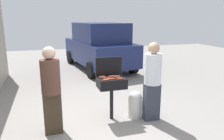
{
  "coord_description": "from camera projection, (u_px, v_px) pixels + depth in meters",
  "views": [
    {
      "loc": [
        -1.03,
        -4.2,
        2.2
      ],
      "look_at": [
        0.45,
        0.6,
        1.0
      ],
      "focal_mm": 34.63,
      "sensor_mm": 36.0,
      "label": 1
    }
  ],
  "objects": [
    {
      "name": "ground_plane",
      "position": [
        100.0,
        122.0,
        4.72
      ],
      "size": [
        24.0,
        24.0,
        0.0
      ],
      "primitive_type": "plane",
      "color": "gray"
    },
    {
      "name": "bbq_grill",
      "position": [
        112.0,
        84.0,
        4.7
      ],
      "size": [
        0.6,
        0.44,
        0.95
      ],
      "color": "black",
      "rests_on": "ground"
    },
    {
      "name": "grill_lid_open",
      "position": [
        109.0,
        66.0,
        4.82
      ],
      "size": [
        0.6,
        0.05,
        0.42
      ],
      "primitive_type": "cube",
      "color": "black",
      "rests_on": "bbq_grill"
    },
    {
      "name": "hot_dog_0",
      "position": [
        112.0,
        79.0,
        4.55
      ],
      "size": [
        0.13,
        0.04,
        0.03
      ],
      "primitive_type": "cylinder",
      "rotation": [
        0.0,
        1.57,
        0.08
      ],
      "color": "#B74C33",
      "rests_on": "bbq_grill"
    },
    {
      "name": "hot_dog_1",
      "position": [
        104.0,
        78.0,
        4.63
      ],
      "size": [
        0.13,
        0.03,
        0.03
      ],
      "primitive_type": "cylinder",
      "rotation": [
        0.0,
        1.57,
        -0.03
      ],
      "color": "#B74C33",
      "rests_on": "bbq_grill"
    },
    {
      "name": "hot_dog_2",
      "position": [
        113.0,
        77.0,
        4.72
      ],
      "size": [
        0.13,
        0.03,
        0.03
      ],
      "primitive_type": "cylinder",
      "rotation": [
        0.0,
        1.57,
        -0.06
      ],
      "color": "#B74C33",
      "rests_on": "bbq_grill"
    },
    {
      "name": "hot_dog_3",
      "position": [
        117.0,
        77.0,
        4.69
      ],
      "size": [
        0.13,
        0.03,
        0.03
      ],
      "primitive_type": "cylinder",
      "rotation": [
        0.0,
        1.57,
        -0.06
      ],
      "color": "#C6593D",
      "rests_on": "bbq_grill"
    },
    {
      "name": "hot_dog_4",
      "position": [
        107.0,
        79.0,
        4.51
      ],
      "size": [
        0.13,
        0.04,
        0.03
      ],
      "primitive_type": "cylinder",
      "rotation": [
        0.0,
        1.57,
        0.1
      ],
      "color": "#B74C33",
      "rests_on": "bbq_grill"
    },
    {
      "name": "hot_dog_5",
      "position": [
        102.0,
        76.0,
        4.73
      ],
      "size": [
        0.13,
        0.03,
        0.03
      ],
      "primitive_type": "cylinder",
      "rotation": [
        0.0,
        1.57,
        0.03
      ],
      "color": "#C6593D",
      "rests_on": "bbq_grill"
    },
    {
      "name": "hot_dog_6",
      "position": [
        102.0,
        77.0,
        4.69
      ],
      "size": [
        0.13,
        0.04,
        0.03
      ],
      "primitive_type": "cylinder",
      "rotation": [
        0.0,
        1.57,
        0.09
      ],
      "color": "#C6593D",
      "rests_on": "bbq_grill"
    },
    {
      "name": "hot_dog_7",
      "position": [
        110.0,
        78.0,
        4.58
      ],
      "size": [
        0.13,
        0.03,
        0.03
      ],
      "primitive_type": "cylinder",
      "rotation": [
        0.0,
        1.57,
        0.01
      ],
      "color": "#AD4228",
      "rests_on": "bbq_grill"
    },
    {
      "name": "hot_dog_8",
      "position": [
        112.0,
        76.0,
        4.79
      ],
      "size": [
        0.13,
        0.03,
        0.03
      ],
      "primitive_type": "cylinder",
      "rotation": [
        0.0,
        1.57,
        0.05
      ],
      "color": "#C6593D",
      "rests_on": "bbq_grill"
    },
    {
      "name": "hot_dog_9",
      "position": [
        110.0,
        76.0,
        4.73
      ],
      "size": [
        0.13,
        0.03,
        0.03
      ],
      "primitive_type": "cylinder",
      "rotation": [
        0.0,
        1.57,
        0.04
      ],
      "color": "#C6593D",
      "rests_on": "bbq_grill"
    },
    {
      "name": "hot_dog_10",
      "position": [
        106.0,
        78.0,
        4.6
      ],
      "size": [
        0.13,
        0.03,
        0.03
      ],
      "primitive_type": "cylinder",
      "rotation": [
        0.0,
        1.57,
        -0.04
      ],
      "color": "#C6593D",
      "rests_on": "bbq_grill"
    },
    {
      "name": "hot_dog_11",
      "position": [
        120.0,
        79.0,
        4.56
      ],
      "size": [
        0.13,
        0.04,
        0.03
      ],
      "primitive_type": "cylinder",
      "rotation": [
        0.0,
        1.57,
        0.1
      ],
      "color": "#B74C33",
      "rests_on": "bbq_grill"
    },
    {
      "name": "hot_dog_12",
      "position": [
        117.0,
        76.0,
        4.78
      ],
      "size": [
        0.13,
        0.03,
        0.03
      ],
      "primitive_type": "cylinder",
      "rotation": [
        0.0,
        1.57,
        -0.05
      ],
      "color": "#C6593D",
      "rests_on": "bbq_grill"
    },
    {
      "name": "hot_dog_13",
      "position": [
        105.0,
        80.0,
        4.46
      ],
      "size": [
        0.13,
        0.03,
        0.03
      ],
      "primitive_type": "cylinder",
      "rotation": [
        0.0,
        1.57,
        0.03
      ],
      "color": "#C6593D",
      "rests_on": "bbq_grill"
    },
    {
      "name": "hot_dog_14",
      "position": [
        119.0,
        78.0,
        4.6
      ],
      "size": [
        0.13,
        0.03,
        0.03
      ],
      "primitive_type": "cylinder",
      "rotation": [
        0.0,
        1.57,
        -0.0
      ],
      "color": "#AD4228",
      "rests_on": "bbq_grill"
    },
    {
      "name": "propane_tank",
      "position": [
        135.0,
        104.0,
        4.9
      ],
      "size": [
        0.32,
        0.32,
        0.62
      ],
      "color": "silver",
      "rests_on": "ground"
    },
    {
      "name": "person_left",
      "position": [
        51.0,
        88.0,
        4.07
      ],
      "size": [
        0.36,
        0.36,
        1.71
      ],
      "rotation": [
        0.0,
        0.0,
        0.07
      ],
      "color": "#3F3323",
      "rests_on": "ground"
    },
    {
      "name": "person_right",
      "position": [
        153.0,
        79.0,
        4.63
      ],
      "size": [
        0.36,
        0.36,
        1.72
      ],
      "rotation": [
        0.0,
        0.0,
        3.01
      ],
      "color": "#333847",
      "rests_on": "ground"
    },
    {
      "name": "parked_minivan",
      "position": [
        99.0,
        46.0,
        9.59
      ],
      "size": [
        2.53,
        4.62,
        2.02
      ],
      "rotation": [
        0.0,
        0.0,
        3.28
      ],
      "color": "navy",
      "rests_on": "ground"
    }
  ]
}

